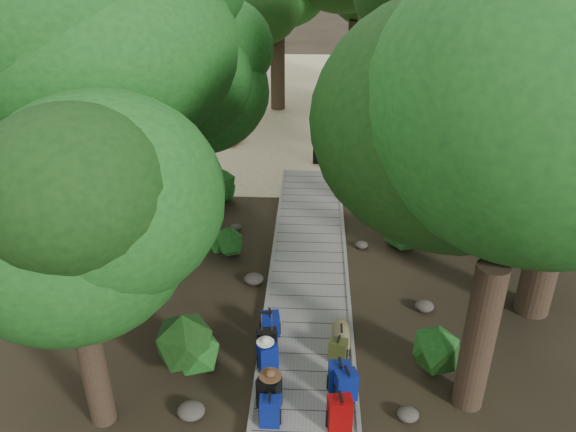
# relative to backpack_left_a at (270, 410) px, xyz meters

# --- Properties ---
(ground) EXTENTS (120.00, 120.00, 0.00)m
(ground) POSITION_rel_backpack_left_a_xyz_m (0.60, 4.33, -0.45)
(ground) COLOR #2F2517
(ground) RESTS_ON ground
(sand_beach) EXTENTS (40.00, 22.00, 0.02)m
(sand_beach) POSITION_rel_backpack_left_a_xyz_m (0.60, 20.33, -0.44)
(sand_beach) COLOR #C7B786
(sand_beach) RESTS_ON ground
(boardwalk) EXTENTS (2.00, 12.00, 0.12)m
(boardwalk) POSITION_rel_backpack_left_a_xyz_m (0.60, 5.33, -0.39)
(boardwalk) COLOR slate
(boardwalk) RESTS_ON ground
(backpack_left_a) EXTENTS (0.35, 0.25, 0.65)m
(backpack_left_a) POSITION_rel_backpack_left_a_xyz_m (0.00, 0.00, 0.00)
(backpack_left_a) COLOR navy
(backpack_left_a) RESTS_ON boardwalk
(backpack_left_b) EXTENTS (0.47, 0.41, 0.73)m
(backpack_left_b) POSITION_rel_backpack_left_a_xyz_m (-0.04, 0.41, 0.04)
(backpack_left_b) COLOR black
(backpack_left_b) RESTS_ON boardwalk
(backpack_left_c) EXTENTS (0.44, 0.40, 0.68)m
(backpack_left_c) POSITION_rel_backpack_left_a_xyz_m (-0.15, 1.36, 0.01)
(backpack_left_c) COLOR navy
(backpack_left_c) RESTS_ON boardwalk
(backpack_left_d) EXTENTS (0.43, 0.34, 0.59)m
(backpack_left_d) POSITION_rel_backpack_left_a_xyz_m (-0.18, 2.42, -0.03)
(backpack_left_d) COLOR navy
(backpack_left_d) RESTS_ON boardwalk
(backpack_right_a) EXTENTS (0.45, 0.35, 0.74)m
(backpack_right_a) POSITION_rel_backpack_left_a_xyz_m (1.21, -0.01, 0.04)
(backpack_right_a) COLOR #810006
(backpack_right_a) RESTS_ON boardwalk
(backpack_right_b) EXTENTS (0.45, 0.38, 0.71)m
(backpack_right_b) POSITION_rel_backpack_left_a_xyz_m (1.35, 0.65, 0.03)
(backpack_right_b) COLOR navy
(backpack_right_b) RESTS_ON boardwalk
(backpack_right_c) EXTENTS (0.42, 0.31, 0.68)m
(backpack_right_c) POSITION_rel_backpack_left_a_xyz_m (1.23, 0.88, 0.01)
(backpack_right_c) COLOR navy
(backpack_right_c) RESTS_ON boardwalk
(backpack_right_d) EXTENTS (0.40, 0.34, 0.53)m
(backpack_right_d) POSITION_rel_backpack_left_a_xyz_m (1.24, 1.70, -0.06)
(backpack_right_d) COLOR #353917
(backpack_right_d) RESTS_ON boardwalk
(duffel_right_khaki) EXTENTS (0.38, 0.56, 0.37)m
(duffel_right_khaki) POSITION_rel_backpack_left_a_xyz_m (1.32, 2.20, -0.14)
(duffel_right_khaki) COLOR olive
(duffel_right_khaki) RESTS_ON boardwalk
(suitcase_on_boardwalk) EXTENTS (0.44, 0.29, 0.62)m
(suitcase_on_boardwalk) POSITION_rel_backpack_left_a_xyz_m (-0.19, 1.77, -0.02)
(suitcase_on_boardwalk) COLOR black
(suitcase_on_boardwalk) RESTS_ON boardwalk
(lone_suitcase_on_sand) EXTENTS (0.40, 0.24, 0.63)m
(lone_suitcase_on_sand) POSITION_rel_backpack_left_a_xyz_m (0.84, 12.33, -0.11)
(lone_suitcase_on_sand) COLOR black
(lone_suitcase_on_sand) RESTS_ON sand_beach
(hat_brown) EXTENTS (0.41, 0.41, 0.12)m
(hat_brown) POSITION_rel_backpack_left_a_xyz_m (-0.02, 0.41, 0.47)
(hat_brown) COLOR #51351E
(hat_brown) RESTS_ON backpack_left_b
(hat_white) EXTENTS (0.34, 0.34, 0.11)m
(hat_white) POSITION_rel_backpack_left_a_xyz_m (-0.19, 1.35, 0.41)
(hat_white) COLOR silver
(hat_white) RESTS_ON backpack_left_c
(kayak) EXTENTS (1.09, 2.98, 0.29)m
(kayak) POSITION_rel_backpack_left_a_xyz_m (-2.48, 14.31, -0.28)
(kayak) COLOR #A51C0E
(kayak) RESTS_ON sand_beach
(sun_lounger) EXTENTS (1.15, 2.16, 0.66)m
(sun_lounger) POSITION_rel_backpack_left_a_xyz_m (3.50, 14.58, -0.10)
(sun_lounger) COLOR silver
(sun_lounger) RESTS_ON sand_beach
(tree_right_a) EXTENTS (4.75, 4.75, 7.91)m
(tree_right_a) POSITION_rel_backpack_left_a_xyz_m (3.62, 0.81, 3.51)
(tree_right_a) COLOR black
(tree_right_a) RESTS_ON ground
(tree_right_c) EXTENTS (5.24, 5.24, 9.08)m
(tree_right_c) POSITION_rel_backpack_left_a_xyz_m (4.64, 6.64, 4.09)
(tree_right_c) COLOR black
(tree_right_c) RESTS_ON ground
(tree_right_d) EXTENTS (6.43, 6.43, 11.80)m
(tree_right_d) POSITION_rel_backpack_left_a_xyz_m (6.10, 8.25, 5.45)
(tree_right_d) COLOR black
(tree_right_d) RESTS_ON ground
(tree_right_e) EXTENTS (5.27, 5.27, 9.48)m
(tree_right_e) POSITION_rel_backpack_left_a_xyz_m (5.00, 10.69, 4.29)
(tree_right_e) COLOR black
(tree_right_e) RESTS_ON ground
(tree_right_f) EXTENTS (4.98, 4.98, 8.90)m
(tree_right_f) POSITION_rel_backpack_left_a_xyz_m (7.36, 14.11, 4.00)
(tree_right_f) COLOR black
(tree_right_f) RESTS_ON ground
(tree_left_a) EXTENTS (3.80, 3.80, 6.33)m
(tree_left_a) POSITION_rel_backpack_left_a_xyz_m (-3.01, 0.08, 2.72)
(tree_left_a) COLOR black
(tree_left_a) RESTS_ON ground
(tree_left_b) EXTENTS (5.52, 5.52, 9.94)m
(tree_left_b) POSITION_rel_backpack_left_a_xyz_m (-4.39, 4.19, 4.53)
(tree_left_b) COLOR black
(tree_left_b) RESTS_ON ground
(tree_left_c) EXTENTS (4.33, 4.33, 7.52)m
(tree_left_c) POSITION_rel_backpack_left_a_xyz_m (-2.83, 7.41, 3.32)
(tree_left_c) COLOR black
(tree_left_c) RESTS_ON ground
(tree_back_a) EXTENTS (5.48, 5.48, 9.48)m
(tree_back_a) POSITION_rel_backpack_left_a_xyz_m (-1.08, 19.06, 4.29)
(tree_back_a) COLOR black
(tree_back_a) RESTS_ON ground
(tree_back_c) EXTENTS (4.62, 4.62, 8.32)m
(tree_back_c) POSITION_rel_backpack_left_a_xyz_m (5.53, 20.47, 3.71)
(tree_back_c) COLOR black
(tree_back_c) RESTS_ON ground
(tree_back_d) EXTENTS (4.75, 4.75, 7.91)m
(tree_back_d) POSITION_rel_backpack_left_a_xyz_m (-5.05, 19.51, 3.51)
(tree_back_d) COLOR black
(tree_back_d) RESTS_ON ground
(palm_right_a) EXTENTS (4.44, 4.44, 7.57)m
(palm_right_a) POSITION_rel_backpack_left_a_xyz_m (3.53, 10.03, 3.34)
(palm_right_a) COLOR #124115
(palm_right_a) RESTS_ON ground
(palm_right_b) EXTENTS (4.97, 4.97, 9.60)m
(palm_right_b) POSITION_rel_backpack_left_a_xyz_m (5.33, 14.73, 4.35)
(palm_right_b) COLOR #124115
(palm_right_b) RESTS_ON ground
(palm_right_c) EXTENTS (4.86, 4.86, 7.73)m
(palm_right_c) POSITION_rel_backpack_left_a_xyz_m (3.00, 16.42, 3.42)
(palm_right_c) COLOR #124115
(palm_right_c) RESTS_ON ground
(palm_left_a) EXTENTS (4.31, 4.31, 6.85)m
(palm_left_a) POSITION_rel_backpack_left_a_xyz_m (-3.45, 10.52, 2.98)
(palm_left_a) COLOR #124115
(palm_left_a) RESTS_ON ground
(rock_left_a) EXTENTS (0.50, 0.45, 0.28)m
(rock_left_a) POSITION_rel_backpack_left_a_xyz_m (-1.44, 0.20, -0.31)
(rock_left_a) COLOR #4C473F
(rock_left_a) RESTS_ON ground
(rock_left_b) EXTENTS (0.40, 0.36, 0.22)m
(rock_left_b) POSITION_rel_backpack_left_a_xyz_m (-1.90, 2.04, -0.34)
(rock_left_b) COLOR #4C473F
(rock_left_b) RESTS_ON ground
(rock_left_c) EXTENTS (0.48, 0.43, 0.26)m
(rock_left_c) POSITION_rel_backpack_left_a_xyz_m (-0.75, 4.46, -0.32)
(rock_left_c) COLOR #4C473F
(rock_left_c) RESTS_ON ground
(rock_left_d) EXTENTS (0.33, 0.29, 0.18)m
(rock_left_d) POSITION_rel_backpack_left_a_xyz_m (-1.54, 7.14, -0.36)
(rock_left_d) COLOR #4C473F
(rock_left_d) RESTS_ON ground
(rock_right_a) EXTENTS (0.40, 0.36, 0.22)m
(rock_right_a) POSITION_rel_backpack_left_a_xyz_m (2.46, 0.34, -0.34)
(rock_right_a) COLOR #4C473F
(rock_right_a) RESTS_ON ground
(rock_right_b) EXTENTS (0.43, 0.39, 0.24)m
(rock_right_b) POSITION_rel_backpack_left_a_xyz_m (3.29, 3.57, -0.33)
(rock_right_b) COLOR #4C473F
(rock_right_b) RESTS_ON ground
(rock_right_c) EXTENTS (0.35, 0.31, 0.19)m
(rock_right_c) POSITION_rel_backpack_left_a_xyz_m (2.04, 6.31, -0.35)
(rock_right_c) COLOR #4C473F
(rock_right_c) RESTS_ON ground
(rock_right_d) EXTENTS (0.64, 0.58, 0.35)m
(rock_right_d) POSITION_rel_backpack_left_a_xyz_m (3.33, 8.50, -0.27)
(rock_right_d) COLOR #4C473F
(rock_right_d) RESTS_ON ground
(shrub_left_a) EXTENTS (1.26, 1.26, 1.14)m
(shrub_left_a) POSITION_rel_backpack_left_a_xyz_m (-1.73, 1.32, 0.12)
(shrub_left_a) COLOR #144415
(shrub_left_a) RESTS_ON ground
(shrub_left_b) EXTENTS (0.87, 0.87, 0.78)m
(shrub_left_b) POSITION_rel_backpack_left_a_xyz_m (-1.68, 5.75, -0.06)
(shrub_left_b) COLOR #144415
(shrub_left_b) RESTS_ON ground
(shrub_left_c) EXTENTS (1.21, 1.21, 1.09)m
(shrub_left_c) POSITION_rel_backpack_left_a_xyz_m (-2.35, 8.81, 0.10)
(shrub_left_c) COLOR #144415
(shrub_left_c) RESTS_ON ground
(shrub_right_a) EXTENTS (1.08, 1.08, 0.97)m
(shrub_right_a) POSITION_rel_backpack_left_a_xyz_m (3.02, 1.67, 0.04)
(shrub_right_a) COLOR #144415
(shrub_right_a) RESTS_ON ground
(shrub_right_b) EXTENTS (1.24, 1.24, 1.12)m
(shrub_right_b) POSITION_rel_backpack_left_a_xyz_m (3.06, 6.69, 0.11)
(shrub_right_b) COLOR #144415
(shrub_right_b) RESTS_ON ground
(shrub_right_c) EXTENTS (0.92, 0.92, 0.83)m
(shrub_right_c) POSITION_rel_backpack_left_a_xyz_m (2.91, 9.70, -0.03)
(shrub_right_c) COLOR #144415
(shrub_right_c) RESTS_ON ground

